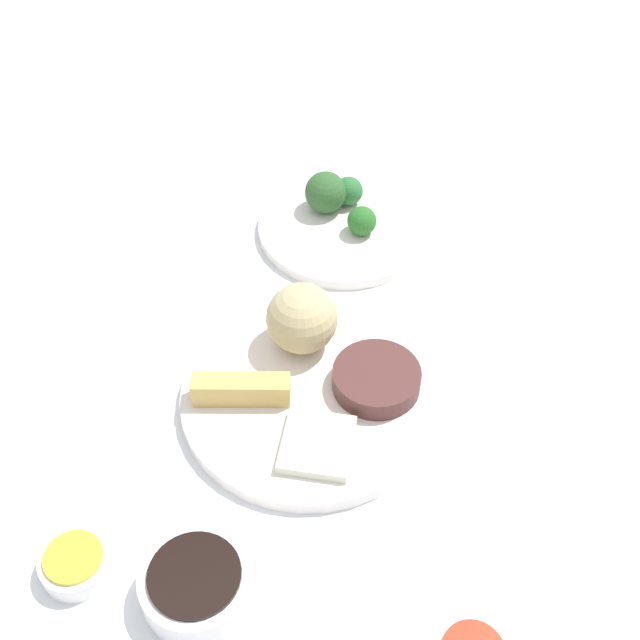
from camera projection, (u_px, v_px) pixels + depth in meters
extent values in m
cube|color=white|center=(302.00, 413.00, 0.89)|extent=(2.20, 2.20, 0.02)
cylinder|color=white|center=(310.00, 397.00, 0.88)|extent=(0.28, 0.28, 0.02)
sphere|color=tan|center=(302.00, 318.00, 0.90)|extent=(0.08, 0.08, 0.08)
cube|color=tan|center=(241.00, 389.00, 0.86)|extent=(0.11, 0.04, 0.03)
cube|color=beige|center=(317.00, 444.00, 0.82)|extent=(0.09, 0.09, 0.01)
cylinder|color=#4E2A27|center=(376.00, 379.00, 0.87)|extent=(0.09, 0.09, 0.02)
cylinder|color=white|center=(344.00, 227.00, 1.08)|extent=(0.22, 0.22, 0.01)
sphere|color=#296A25|center=(362.00, 221.00, 1.05)|extent=(0.04, 0.04, 0.04)
sphere|color=#2F5C2B|center=(326.00, 192.00, 1.08)|extent=(0.05, 0.05, 0.05)
sphere|color=#2A6B33|center=(349.00, 191.00, 1.09)|extent=(0.04, 0.04, 0.04)
cylinder|color=white|center=(197.00, 585.00, 0.72)|extent=(0.10, 0.10, 0.03)
cylinder|color=black|center=(194.00, 575.00, 0.71)|extent=(0.08, 0.08, 0.00)
cylinder|color=white|center=(76.00, 564.00, 0.74)|extent=(0.07, 0.07, 0.02)
cylinder|color=yellow|center=(73.00, 557.00, 0.74)|extent=(0.05, 0.05, 0.00)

